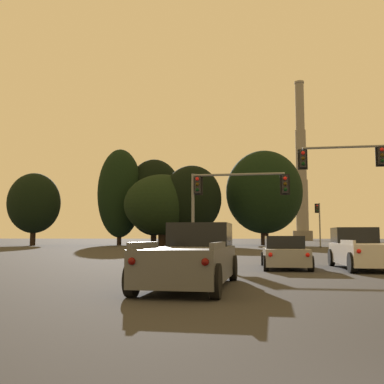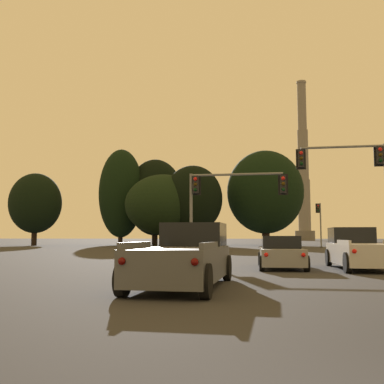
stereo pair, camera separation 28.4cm
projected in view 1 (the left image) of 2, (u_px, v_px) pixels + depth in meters
The scene contains 13 objects.
pickup_truck_left_lane_second at pixel (193, 258), 12.73m from camera, with size 2.28×5.54×1.82m.
sedan_center_lane_front at pixel (284, 253), 20.00m from camera, with size 2.12×4.75×1.43m.
pickup_truck_right_lane_front at pixel (362, 250), 19.57m from camera, with size 2.33×5.56×1.82m.
traffic_light_far_right at pixel (319, 218), 59.12m from camera, with size 0.78×0.50×5.81m.
traffic_light_overhead_left at pixel (226, 193), 26.91m from camera, with size 5.99×0.50×5.21m.
traffic_light_overhead_right at pixel (358, 172), 26.25m from camera, with size 5.23×0.50×6.77m.
smokestack at pixel (301, 177), 158.19m from camera, with size 6.79×6.79×57.03m.
treeline_center_right at pixel (162, 205), 70.58m from camera, with size 12.12×10.91×11.17m.
treeline_center_left at pixel (264, 192), 73.47m from camera, with size 12.45×11.20×15.50m.
treeline_right_mid at pixel (34, 203), 70.19m from camera, with size 8.25×7.43×11.34m.
treeline_left_mid at pixel (154, 197), 77.06m from camera, with size 9.81×8.83×14.69m.
treeline_far_left at pixel (120, 193), 75.28m from camera, with size 7.49×6.74×16.12m.
treeline_far_right at pixel (192, 199), 69.39m from camera, with size 9.24×8.32×12.41m.
Camera 1 is at (-1.21, -2.76, 1.40)m, focal length 42.00 mm.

